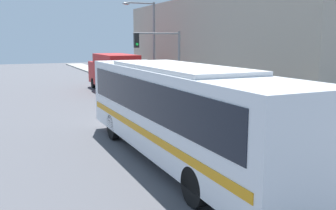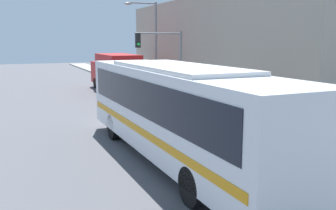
{
  "view_description": "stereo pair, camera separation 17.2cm",
  "coord_description": "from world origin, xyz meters",
  "px_view_note": "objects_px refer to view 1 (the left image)",
  "views": [
    {
      "loc": [
        -5.62,
        -11.38,
        4.14
      ],
      "look_at": [
        0.69,
        2.86,
        1.44
      ],
      "focal_mm": 40.0,
      "sensor_mm": 36.0,
      "label": 1
    },
    {
      "loc": [
        -5.46,
        -11.45,
        4.14
      ],
      "look_at": [
        0.69,
        2.86,
        1.44
      ],
      "focal_mm": 40.0,
      "sensor_mm": 36.0,
      "label": 2
    }
  ],
  "objects_px": {
    "city_bus": "(177,107)",
    "fire_hydrant": "(225,108)",
    "traffic_light_pole": "(162,53)",
    "parking_meter": "(186,89)",
    "delivery_truck": "(113,71)",
    "pedestrian_near_corner": "(264,103)",
    "street_lamp": "(150,39)"
  },
  "relations": [
    {
      "from": "city_bus",
      "to": "pedestrian_near_corner",
      "type": "height_order",
      "value": "city_bus"
    },
    {
      "from": "traffic_light_pole",
      "to": "delivery_truck",
      "type": "bearing_deg",
      "value": 101.26
    },
    {
      "from": "pedestrian_near_corner",
      "to": "fire_hydrant",
      "type": "bearing_deg",
      "value": 125.04
    },
    {
      "from": "city_bus",
      "to": "pedestrian_near_corner",
      "type": "relative_size",
      "value": 7.28
    },
    {
      "from": "traffic_light_pole",
      "to": "parking_meter",
      "type": "height_order",
      "value": "traffic_light_pole"
    },
    {
      "from": "street_lamp",
      "to": "city_bus",
      "type": "bearing_deg",
      "value": -108.13
    },
    {
      "from": "street_lamp",
      "to": "pedestrian_near_corner",
      "type": "xyz_separation_m",
      "value": [
        1.31,
        -12.43,
        -3.24
      ]
    },
    {
      "from": "fire_hydrant",
      "to": "street_lamp",
      "type": "relative_size",
      "value": 0.12
    },
    {
      "from": "fire_hydrant",
      "to": "pedestrian_near_corner",
      "type": "bearing_deg",
      "value": -54.96
    },
    {
      "from": "city_bus",
      "to": "delivery_truck",
      "type": "relative_size",
      "value": 1.59
    },
    {
      "from": "delivery_truck",
      "to": "pedestrian_near_corner",
      "type": "distance_m",
      "value": 15.21
    },
    {
      "from": "parking_meter",
      "to": "delivery_truck",
      "type": "bearing_deg",
      "value": 106.38
    },
    {
      "from": "fire_hydrant",
      "to": "pedestrian_near_corner",
      "type": "xyz_separation_m",
      "value": [
        1.2,
        -1.71,
        0.45
      ]
    },
    {
      "from": "city_bus",
      "to": "street_lamp",
      "type": "distance_m",
      "value": 17.21
    },
    {
      "from": "delivery_truck",
      "to": "parking_meter",
      "type": "xyz_separation_m",
      "value": [
        2.47,
        -8.4,
        -0.6
      ]
    },
    {
      "from": "city_bus",
      "to": "pedestrian_near_corner",
      "type": "bearing_deg",
      "value": 28.96
    },
    {
      "from": "traffic_light_pole",
      "to": "parking_meter",
      "type": "bearing_deg",
      "value": -51.53
    },
    {
      "from": "city_bus",
      "to": "fire_hydrant",
      "type": "relative_size",
      "value": 14.83
    },
    {
      "from": "city_bus",
      "to": "parking_meter",
      "type": "distance_m",
      "value": 11.51
    },
    {
      "from": "traffic_light_pole",
      "to": "pedestrian_near_corner",
      "type": "xyz_separation_m",
      "value": [
        2.27,
        -7.68,
        -2.31
      ]
    },
    {
      "from": "city_bus",
      "to": "parking_meter",
      "type": "xyz_separation_m",
      "value": [
        5.41,
        10.12,
        -0.87
      ]
    },
    {
      "from": "delivery_truck",
      "to": "parking_meter",
      "type": "relative_size",
      "value": 5.84
    },
    {
      "from": "fire_hydrant",
      "to": "street_lamp",
      "type": "xyz_separation_m",
      "value": [
        -0.1,
        10.72,
        3.68
      ]
    },
    {
      "from": "fire_hydrant",
      "to": "street_lamp",
      "type": "bearing_deg",
      "value": 90.56
    },
    {
      "from": "pedestrian_near_corner",
      "to": "city_bus",
      "type": "bearing_deg",
      "value": -150.29
    },
    {
      "from": "fire_hydrant",
      "to": "traffic_light_pole",
      "type": "bearing_deg",
      "value": 100.1
    },
    {
      "from": "city_bus",
      "to": "pedestrian_near_corner",
      "type": "xyz_separation_m",
      "value": [
        6.61,
        3.77,
        -0.91
      ]
    },
    {
      "from": "city_bus",
      "to": "traffic_light_pole",
      "type": "bearing_deg",
      "value": 68.46
    },
    {
      "from": "traffic_light_pole",
      "to": "parking_meter",
      "type": "xyz_separation_m",
      "value": [
        1.06,
        -1.34,
        -2.28
      ]
    },
    {
      "from": "pedestrian_near_corner",
      "to": "traffic_light_pole",
      "type": "bearing_deg",
      "value": 106.43
    },
    {
      "from": "delivery_truck",
      "to": "parking_meter",
      "type": "height_order",
      "value": "delivery_truck"
    },
    {
      "from": "delivery_truck",
      "to": "fire_hydrant",
      "type": "relative_size",
      "value": 9.3
    }
  ]
}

